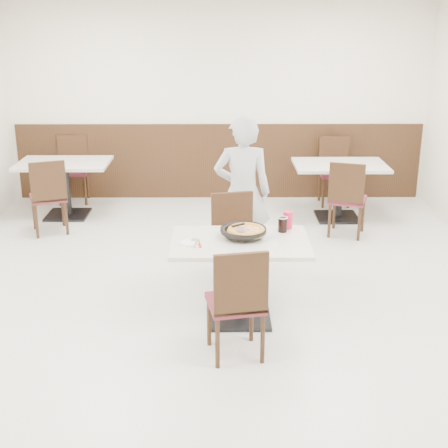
{
  "coord_description": "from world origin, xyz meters",
  "views": [
    {
      "loc": [
        0.01,
        -5.49,
        2.64
      ],
      "look_at": [
        0.05,
        -0.3,
        0.87
      ],
      "focal_mm": 50.0,
      "sensor_mm": 36.0,
      "label": 1
    }
  ],
  "objects_px": {
    "pizza": "(246,232)",
    "side_plate": "(189,243)",
    "cola_glass": "(283,225)",
    "diner_person": "(242,193)",
    "main_table": "(240,280)",
    "red_cup": "(288,220)",
    "pizza_pan": "(243,233)",
    "bg_chair_right_far": "(335,172)",
    "bg_table_left": "(66,189)",
    "bg_chair_left_near": "(48,196)",
    "bg_chair_right_near": "(348,198)",
    "chair_near": "(235,301)",
    "bg_table_right": "(338,191)",
    "bg_chair_left_far": "(73,170)",
    "chair_far": "(236,244)"
  },
  "relations": [
    {
      "from": "main_table",
      "to": "chair_far",
      "type": "bearing_deg",
      "value": 91.47
    },
    {
      "from": "pizza_pan",
      "to": "bg_chair_right_far",
      "type": "xyz_separation_m",
      "value": [
        1.43,
        3.45,
        -0.32
      ]
    },
    {
      "from": "side_plate",
      "to": "bg_table_right",
      "type": "xyz_separation_m",
      "value": [
        1.84,
        2.96,
        -0.38
      ]
    },
    {
      "from": "main_table",
      "to": "cola_glass",
      "type": "distance_m",
      "value": 0.63
    },
    {
      "from": "chair_near",
      "to": "bg_chair_right_near",
      "type": "height_order",
      "value": "same"
    },
    {
      "from": "main_table",
      "to": "red_cup",
      "type": "distance_m",
      "value": 0.71
    },
    {
      "from": "pizza_pan",
      "to": "red_cup",
      "type": "bearing_deg",
      "value": 30.79
    },
    {
      "from": "bg_chair_right_near",
      "to": "bg_chair_left_near",
      "type": "bearing_deg",
      "value": -162.43
    },
    {
      "from": "main_table",
      "to": "cola_glass",
      "type": "xyz_separation_m",
      "value": [
        0.39,
        0.23,
        0.44
      ]
    },
    {
      "from": "pizza",
      "to": "bg_table_right",
      "type": "xyz_separation_m",
      "value": [
        1.35,
        2.83,
        -0.44
      ]
    },
    {
      "from": "bg_chair_left_near",
      "to": "red_cup",
      "type": "bearing_deg",
      "value": -56.91
    },
    {
      "from": "cola_glass",
      "to": "red_cup",
      "type": "height_order",
      "value": "red_cup"
    },
    {
      "from": "diner_person",
      "to": "bg_chair_left_near",
      "type": "bearing_deg",
      "value": -25.17
    },
    {
      "from": "chair_near",
      "to": "red_cup",
      "type": "height_order",
      "value": "chair_near"
    },
    {
      "from": "pizza_pan",
      "to": "red_cup",
      "type": "xyz_separation_m",
      "value": [
        0.42,
        0.25,
        0.04
      ]
    },
    {
      "from": "side_plate",
      "to": "bg_chair_left_near",
      "type": "xyz_separation_m",
      "value": [
        -1.87,
        2.43,
        -0.28
      ]
    },
    {
      "from": "bg_chair_left_near",
      "to": "bg_chair_right_far",
      "type": "bearing_deg",
      "value": -3.29
    },
    {
      "from": "main_table",
      "to": "diner_person",
      "type": "height_order",
      "value": "diner_person"
    },
    {
      "from": "red_cup",
      "to": "bg_chair_right_near",
      "type": "distance_m",
      "value": 2.16
    },
    {
      "from": "pizza",
      "to": "bg_table_right",
      "type": "distance_m",
      "value": 3.16
    },
    {
      "from": "chair_near",
      "to": "bg_chair_right_near",
      "type": "distance_m",
      "value": 3.21
    },
    {
      "from": "pizza_pan",
      "to": "bg_table_right",
      "type": "distance_m",
      "value": 3.15
    },
    {
      "from": "main_table",
      "to": "diner_person",
      "type": "distance_m",
      "value": 1.31
    },
    {
      "from": "diner_person",
      "to": "bg_chair_left_far",
      "type": "distance_m",
      "value": 3.41
    },
    {
      "from": "red_cup",
      "to": "cola_glass",
      "type": "bearing_deg",
      "value": -120.29
    },
    {
      "from": "chair_near",
      "to": "chair_far",
      "type": "height_order",
      "value": "same"
    },
    {
      "from": "chair_near",
      "to": "pizza_pan",
      "type": "relative_size",
      "value": 2.61
    },
    {
      "from": "bg_chair_left_near",
      "to": "bg_chair_right_far",
      "type": "height_order",
      "value": "same"
    },
    {
      "from": "red_cup",
      "to": "bg_chair_right_near",
      "type": "xyz_separation_m",
      "value": [
        0.95,
        1.91,
        -0.35
      ]
    },
    {
      "from": "chair_far",
      "to": "bg_chair_right_near",
      "type": "xyz_separation_m",
      "value": [
        1.41,
        1.6,
        0.0
      ]
    },
    {
      "from": "main_table",
      "to": "bg_chair_right_near",
      "type": "relative_size",
      "value": 1.26
    },
    {
      "from": "red_cup",
      "to": "bg_chair_left_near",
      "type": "xyz_separation_m",
      "value": [
        -2.76,
        2.03,
        -0.35
      ]
    },
    {
      "from": "side_plate",
      "to": "bg_chair_left_far",
      "type": "xyz_separation_m",
      "value": [
        -1.86,
        3.75,
        -0.28
      ]
    },
    {
      "from": "cola_glass",
      "to": "diner_person",
      "type": "height_order",
      "value": "diner_person"
    },
    {
      "from": "pizza",
      "to": "pizza_pan",
      "type": "bearing_deg",
      "value": 141.66
    },
    {
      "from": "pizza",
      "to": "side_plate",
      "type": "relative_size",
      "value": 2.09
    },
    {
      "from": "chair_far",
      "to": "bg_table_right",
      "type": "distance_m",
      "value": 2.65
    },
    {
      "from": "side_plate",
      "to": "cola_glass",
      "type": "height_order",
      "value": "cola_glass"
    },
    {
      "from": "chair_far",
      "to": "bg_table_right",
      "type": "relative_size",
      "value": 0.79
    },
    {
      "from": "diner_person",
      "to": "bg_table_left",
      "type": "relative_size",
      "value": 1.37
    },
    {
      "from": "chair_far",
      "to": "bg_chair_left_far",
      "type": "xyz_separation_m",
      "value": [
        -2.29,
        3.03,
        0.0
      ]
    },
    {
      "from": "main_table",
      "to": "red_cup",
      "type": "relative_size",
      "value": 7.5
    },
    {
      "from": "pizza_pan",
      "to": "side_plate",
      "type": "relative_size",
      "value": 2.24
    },
    {
      "from": "cola_glass",
      "to": "bg_chair_left_far",
      "type": "xyz_separation_m",
      "value": [
        -2.69,
        3.44,
        -0.34
      ]
    },
    {
      "from": "bg_chair_left_far",
      "to": "pizza_pan",
      "type": "bearing_deg",
      "value": 117.29
    },
    {
      "from": "main_table",
      "to": "diner_person",
      "type": "relative_size",
      "value": 0.73
    },
    {
      "from": "cola_glass",
      "to": "bg_table_right",
      "type": "relative_size",
      "value": 0.11
    },
    {
      "from": "chair_far",
      "to": "red_cup",
      "type": "distance_m",
      "value": 0.66
    },
    {
      "from": "pizza_pan",
      "to": "bg_table_left",
      "type": "distance_m",
      "value": 3.74
    },
    {
      "from": "diner_person",
      "to": "bg_chair_right_near",
      "type": "distance_m",
      "value": 1.7
    }
  ]
}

